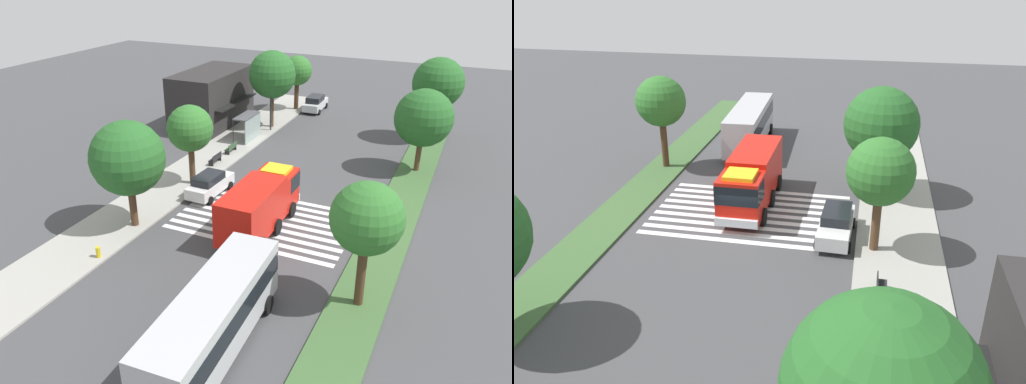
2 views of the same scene
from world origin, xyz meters
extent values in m
plane|color=#424244|center=(0.00, 0.00, 0.00)|extent=(120.00, 120.00, 0.00)
cube|color=#9E9B93|center=(0.00, 9.15, 0.07)|extent=(60.00, 4.76, 0.14)
cube|color=#3D6033|center=(0.00, -8.27, 0.07)|extent=(60.00, 3.00, 0.14)
cube|color=silver|center=(-6.35, 0.00, 0.01)|extent=(0.45, 12.19, 0.01)
cube|color=silver|center=(-5.45, 0.00, 0.01)|extent=(0.45, 12.19, 0.01)
cube|color=silver|center=(-4.55, 0.00, 0.01)|extent=(0.45, 12.19, 0.01)
cube|color=silver|center=(-3.65, 0.00, 0.01)|extent=(0.45, 12.19, 0.01)
cube|color=silver|center=(-2.75, 0.00, 0.01)|extent=(0.45, 12.19, 0.01)
cube|color=silver|center=(-1.85, 0.00, 0.01)|extent=(0.45, 12.19, 0.01)
cube|color=silver|center=(-0.95, 0.00, 0.01)|extent=(0.45, 12.19, 0.01)
cube|color=silver|center=(-0.05, 0.00, 0.01)|extent=(0.45, 12.19, 0.01)
cube|color=silver|center=(0.85, 0.00, 0.01)|extent=(0.45, 12.19, 0.01)
cube|color=red|center=(-1.22, -0.17, 1.87)|extent=(2.51, 2.61, 2.63)
cube|color=red|center=(-5.38, -0.20, 2.03)|extent=(5.83, 2.63, 2.96)
cube|color=black|center=(-0.85, -0.17, 2.39)|extent=(1.81, 2.63, 1.16)
cube|color=silver|center=(0.13, -0.17, 0.80)|extent=(0.26, 2.59, 0.50)
cube|color=yellow|center=(-1.22, -0.17, 3.30)|extent=(1.76, 1.83, 0.24)
cylinder|color=black|center=(-1.48, 1.12, 0.55)|extent=(1.10, 0.31, 1.10)
cylinder|color=black|center=(-1.46, -1.47, 0.55)|extent=(1.10, 0.31, 1.10)
cylinder|color=black|center=(-6.84, 1.09, 0.55)|extent=(1.10, 0.31, 1.10)
cylinder|color=black|center=(-6.82, -1.50, 0.55)|extent=(1.10, 0.31, 1.10)
cylinder|color=black|center=(-4.22, 1.10, 0.55)|extent=(1.10, 0.31, 1.10)
cylinder|color=black|center=(-4.21, -1.49, 0.55)|extent=(1.10, 0.31, 1.10)
cube|color=silver|center=(-0.66, 5.57, 0.74)|extent=(4.61, 1.95, 0.85)
cube|color=black|center=(-0.89, 5.58, 1.46)|extent=(2.60, 1.66, 0.57)
cylinder|color=black|center=(0.87, 6.42, 0.32)|extent=(0.65, 0.24, 0.64)
cylinder|color=black|center=(0.81, 4.63, 0.32)|extent=(0.65, 0.24, 0.64)
cylinder|color=black|center=(-2.13, 6.52, 0.32)|extent=(0.65, 0.24, 0.64)
cylinder|color=black|center=(-2.19, 4.72, 0.32)|extent=(0.65, 0.24, 0.64)
cube|color=silver|center=(24.89, 5.57, 0.74)|extent=(4.74, 1.97, 0.84)
cube|color=black|center=(24.66, 5.57, 1.49)|extent=(2.67, 1.69, 0.67)
cylinder|color=black|center=(26.41, 6.53, 0.32)|extent=(0.65, 0.24, 0.64)
cylinder|color=black|center=(26.47, 4.71, 0.32)|extent=(0.65, 0.24, 0.64)
cylinder|color=black|center=(23.32, 6.43, 0.32)|extent=(0.65, 0.24, 0.64)
cylinder|color=black|center=(23.38, 4.61, 0.32)|extent=(0.65, 0.24, 0.64)
cube|color=#B2B2B7|center=(-15.59, -3.05, 1.99)|extent=(10.37, 3.05, 2.99)
cube|color=black|center=(-15.59, -3.05, 2.35)|extent=(10.17, 3.09, 1.08)
cylinder|color=black|center=(-11.94, -4.15, 0.50)|extent=(1.01, 0.35, 1.00)
cylinder|color=black|center=(-12.07, -1.60, 0.50)|extent=(1.01, 0.35, 1.00)
cube|color=#4C4C51|center=(11.89, 8.44, 2.54)|extent=(3.50, 1.40, 0.12)
cube|color=#8C9E99|center=(11.89, 7.78, 1.34)|extent=(3.50, 0.08, 2.40)
cylinder|color=#333338|center=(10.19, 9.09, 1.34)|extent=(0.08, 0.08, 2.40)
cylinder|color=#333338|center=(13.59, 9.09, 1.34)|extent=(0.08, 0.08, 2.40)
cube|color=#2D472D|center=(7.89, 8.20, 0.55)|extent=(1.60, 0.50, 0.08)
cube|color=#2D472D|center=(7.89, 7.98, 0.82)|extent=(1.60, 0.06, 0.45)
cube|color=black|center=(7.17, 8.20, 0.33)|extent=(0.08, 0.45, 0.37)
cube|color=black|center=(8.61, 8.20, 0.33)|extent=(0.08, 0.45, 0.37)
cube|color=black|center=(4.85, 8.20, 0.55)|extent=(1.60, 0.50, 0.08)
cube|color=black|center=(4.85, 7.98, 0.82)|extent=(1.60, 0.06, 0.45)
cube|color=black|center=(4.13, 8.20, 0.33)|extent=(0.08, 0.45, 0.37)
cube|color=black|center=(5.57, 8.20, 0.33)|extent=(0.08, 0.45, 0.37)
cylinder|color=#2D2D30|center=(15.51, 7.37, 2.69)|extent=(0.16, 0.16, 5.09)
sphere|color=white|center=(15.51, 7.37, 5.41)|extent=(0.36, 0.36, 0.36)
cube|color=#282626|center=(15.07, 14.10, 2.92)|extent=(10.28, 5.14, 5.84)
cube|color=black|center=(15.07, 11.13, 2.80)|extent=(8.23, 0.80, 0.16)
cylinder|color=#47301E|center=(-7.27, 7.77, 1.72)|extent=(0.51, 0.51, 3.16)
sphere|color=#235B23|center=(-7.27, 7.77, 5.02)|extent=(4.93, 4.93, 4.93)
cylinder|color=#513823|center=(0.38, 7.77, 1.81)|extent=(0.49, 0.49, 3.34)
sphere|color=#2D6B28|center=(0.38, 7.77, 4.76)|extent=(3.64, 3.64, 3.64)
cylinder|color=#513823|center=(16.70, 7.77, 2.07)|extent=(0.43, 0.43, 3.86)
sphere|color=#235B23|center=(16.70, 7.77, 5.71)|extent=(4.88, 4.88, 4.88)
cylinder|color=#47301E|center=(24.21, 7.77, 1.82)|extent=(0.53, 0.53, 3.36)
sphere|color=#2D6B28|center=(24.21, 7.77, 4.70)|extent=(3.42, 3.42, 3.42)
cylinder|color=#47301E|center=(-9.36, -8.27, 2.04)|extent=(0.49, 0.49, 3.80)
sphere|color=#2D6B28|center=(-9.36, -8.27, 5.24)|extent=(3.73, 3.73, 3.73)
cylinder|color=#513823|center=(10.71, -8.27, 1.62)|extent=(0.45, 0.45, 2.95)
sphere|color=#235B23|center=(10.71, -8.27, 4.76)|extent=(4.78, 4.78, 4.78)
cylinder|color=#513823|center=(19.54, -8.27, 2.11)|extent=(0.31, 0.31, 3.94)
sphere|color=#235B23|center=(19.54, -8.27, 5.78)|extent=(4.85, 4.85, 4.85)
cylinder|color=gold|center=(-11.56, 7.27, 0.49)|extent=(0.28, 0.28, 0.70)
camera|label=1|loc=(-31.29, -12.34, 16.90)|focal=35.28mm
camera|label=2|loc=(26.00, 6.99, 14.82)|focal=36.36mm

